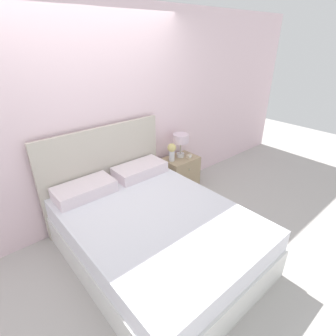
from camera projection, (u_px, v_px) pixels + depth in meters
ground_plane at (109, 212)px, 3.69m from camera, size 12.00×12.00×0.00m
wall_back at (95, 122)px, 3.15m from camera, size 8.00×0.06×2.60m
bed at (152, 230)px, 2.88m from camera, size 1.65×2.14×1.25m
nightstand at (180, 174)px, 4.11m from camera, size 0.52×0.40×0.56m
table_lamp at (181, 140)px, 3.91m from camera, size 0.24×0.24×0.36m
flower_vase at (172, 151)px, 3.82m from camera, size 0.13×0.13×0.27m
alarm_clock at (189, 156)px, 3.98m from camera, size 0.09×0.05×0.06m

